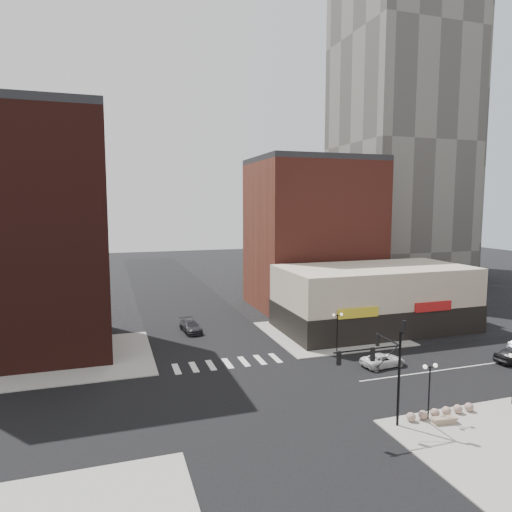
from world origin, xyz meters
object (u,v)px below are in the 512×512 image
street_lamp_se_a (430,377)px  stone_bench (444,420)px  traffic_signal (385,360)px  dark_sedan_north (191,326)px  street_lamp_ne (337,322)px  white_suv (383,360)px

street_lamp_se_a → stone_bench: bearing=-58.3°
traffic_signal → dark_sedan_north: size_ratio=1.56×
street_lamp_ne → stone_bench: size_ratio=2.15×
street_lamp_se_a → street_lamp_ne: bearing=86.4°
white_suv → stone_bench: (-2.61, -11.70, -0.27)m
street_lamp_ne → white_suv: (2.23, -5.30, -2.66)m
traffic_signal → street_lamp_ne: size_ratio=1.87×
street_lamp_se_a → white_suv: bearing=73.2°
street_lamp_se_a → white_suv: (3.23, 10.70, -2.66)m
traffic_signal → white_suv: bearing=56.4°
street_lamp_ne → traffic_signal: bearing=-106.7°
street_lamp_se_a → traffic_signal: bearing=177.4°
street_lamp_ne → white_suv: size_ratio=0.92×
street_lamp_se_a → street_lamp_ne: same height
street_lamp_se_a → stone_bench: 3.16m
street_lamp_se_a → white_suv: 11.49m
street_lamp_se_a → stone_bench: (0.62, -1.00, -2.94)m
white_suv → dark_sedan_north: dark_sedan_north is taller
street_lamp_ne → dark_sedan_north: street_lamp_ne is taller
street_lamp_se_a → dark_sedan_north: size_ratio=0.84×
traffic_signal → stone_bench: bearing=-14.9°
dark_sedan_north → street_lamp_ne: bearing=-47.9°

